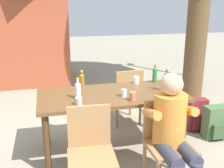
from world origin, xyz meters
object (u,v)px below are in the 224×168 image
(backpack_by_near_side, at_px, (216,123))
(cup_steel, at_px, (79,101))
(chair_far_right, at_px, (126,94))
(cup_glass, at_px, (124,93))
(person_in_white_shirt, at_px, (173,128))
(brick_kiosk, at_px, (28,20))
(bottle_blue, at_px, (166,81))
(dining_table, at_px, (112,101))
(backpack_by_far_side, at_px, (197,115))
(chair_near_right, at_px, (167,138))
(cup_terracotta, at_px, (133,96))
(bottle_clear, at_px, (78,90))
(bottle_amber, at_px, (82,80))
(cup_white, at_px, (136,80))
(bottle_green, at_px, (155,74))
(chair_near_left, at_px, (91,148))

(backpack_by_near_side, bearing_deg, cup_steel, -172.72)
(chair_far_right, distance_m, cup_glass, 0.97)
(person_in_white_shirt, xyz_separation_m, backpack_by_near_side, (1.07, 0.80, -0.43))
(chair_far_right, distance_m, brick_kiosk, 3.42)
(bottle_blue, bearing_deg, cup_steel, -169.61)
(dining_table, distance_m, bottle_blue, 0.71)
(backpack_by_far_side, bearing_deg, brick_kiosk, 125.44)
(chair_near_right, relative_size, cup_terracotta, 8.82)
(bottle_clear, relative_size, brick_kiosk, 0.09)
(bottle_amber, bearing_deg, cup_white, 0.09)
(cup_glass, bearing_deg, dining_table, 125.98)
(bottle_amber, height_order, backpack_by_near_side, bottle_amber)
(cup_terracotta, bearing_deg, bottle_clear, 160.75)
(bottle_green, distance_m, backpack_by_near_side, 1.08)
(cup_steel, bearing_deg, cup_glass, 13.07)
(dining_table, relative_size, brick_kiosk, 0.65)
(bottle_clear, distance_m, brick_kiosk, 3.85)
(backpack_by_near_side, height_order, backpack_by_far_side, backpack_by_far_side)
(chair_near_right, height_order, bottle_green, bottle_green)
(chair_far_right, xyz_separation_m, bottle_clear, (-0.82, -0.80, 0.38))
(bottle_green, distance_m, backpack_by_far_side, 0.92)
(chair_near_right, height_order, bottle_blue, bottle_blue)
(chair_near_left, height_order, backpack_by_far_side, chair_near_left)
(bottle_green, xyz_separation_m, cup_white, (-0.26, 0.01, -0.07))
(dining_table, distance_m, backpack_by_far_side, 1.43)
(chair_near_right, xyz_separation_m, person_in_white_shirt, (-0.00, -0.11, 0.17))
(chair_near_left, distance_m, brick_kiosk, 4.53)
(backpack_by_near_side, relative_size, brick_kiosk, 0.17)
(dining_table, bearing_deg, cup_glass, -54.02)
(dining_table, height_order, cup_white, cup_white)
(cup_steel, bearing_deg, bottle_amber, 78.75)
(cup_glass, relative_size, backpack_by_near_side, 0.20)
(chair_near_right, distance_m, chair_far_right, 1.44)
(bottle_clear, distance_m, cup_steel, 0.20)
(chair_near_left, distance_m, bottle_blue, 1.30)
(chair_near_right, xyz_separation_m, chair_far_right, (0.01, 1.44, 0.00))
(bottle_blue, xyz_separation_m, bottle_clear, (-1.08, -0.01, -0.02))
(chair_near_left, xyz_separation_m, chair_far_right, (0.79, 1.44, 0.00))
(chair_near_right, distance_m, bottle_green, 1.16)
(bottle_clear, height_order, backpack_by_far_side, bottle_clear)
(chair_near_right, bearing_deg, person_in_white_shirt, -90.08)
(chair_near_right, xyz_separation_m, bottle_amber, (-0.71, 1.06, 0.37))
(bottle_green, bearing_deg, chair_near_left, -135.53)
(chair_near_right, xyz_separation_m, bottle_clear, (-0.81, 0.64, 0.38))
(chair_far_right, bearing_deg, cup_white, -86.93)
(cup_white, height_order, brick_kiosk, brick_kiosk)
(chair_far_right, distance_m, backpack_by_near_side, 1.33)
(chair_far_right, distance_m, cup_white, 0.50)
(chair_far_right, height_order, brick_kiosk, brick_kiosk)
(person_in_white_shirt, distance_m, brick_kiosk, 4.79)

